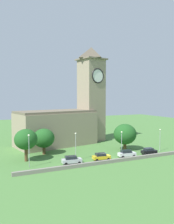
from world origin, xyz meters
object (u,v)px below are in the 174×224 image
object	(u,v)px
car_silver	(72,160)
streetlamp_central	(122,139)
streetlamp_west_end	(29,146)
car_black	(149,151)
streetlamp_east_mid	(160,136)
church	(69,115)
car_white	(127,154)
tree_by_tower	(44,138)
streetlamp_west_mid	(76,142)
tree_churchyard	(125,134)
tree_riverside_east	(26,139)
car_yellow	(101,157)

from	to	relation	value
car_silver	streetlamp_central	bearing A→B (deg)	7.61
streetlamp_west_end	car_black	bearing A→B (deg)	-3.30
streetlamp_central	streetlamp_east_mid	bearing A→B (deg)	-3.59
church	streetlamp_central	bearing A→B (deg)	-72.14
car_white	streetlamp_east_mid	world-z (taller)	streetlamp_east_mid
streetlamp_central	tree_by_tower	world-z (taller)	tree_by_tower
streetlamp_east_mid	tree_by_tower	bearing A→B (deg)	161.33
streetlamp_west_mid	car_white	bearing A→B (deg)	-11.52
streetlamp_central	tree_by_tower	bearing A→B (deg)	152.41
streetlamp_east_mid	tree_churchyard	xyz separation A→B (m)	(-8.17, 5.82, 0.32)
church	streetlamp_central	size ratio (longest dim) A/B	5.09
car_white	tree_riverside_east	size ratio (longest dim) A/B	0.61
streetlamp_west_mid	tree_riverside_east	world-z (taller)	tree_riverside_east
car_black	streetlamp_west_end	distance (m)	32.55
church	streetlamp_west_mid	bearing A→B (deg)	-106.81
car_yellow	streetlamp_central	distance (m)	8.33
streetlamp_west_mid	streetlamp_east_mid	xyz separation A→B (m)	(25.86, -1.23, -0.28)
tree_churchyard	tree_riverside_east	size ratio (longest dim) A/B	0.97
car_silver	streetlamp_west_mid	distance (m)	4.91
church	tree_by_tower	size ratio (longest dim) A/B	4.66
streetlamp_west_end	streetlamp_east_mid	xyz separation A→B (m)	(37.55, -0.25, -0.57)
car_white	car_silver	bearing A→B (deg)	179.12
car_silver	car_white	distance (m)	15.42
car_silver	tree_riverside_east	size ratio (longest dim) A/B	0.61
car_white	streetlamp_west_mid	distance (m)	14.10
car_yellow	streetlamp_east_mid	world-z (taller)	streetlamp_east_mid
car_yellow	tree_riverside_east	size ratio (longest dim) A/B	0.58
car_yellow	tree_churchyard	distance (m)	14.19
car_yellow	car_white	world-z (taller)	car_white
car_white	streetlamp_east_mid	distance (m)	13.07
car_white	tree_churchyard	world-z (taller)	tree_churchyard
car_black	streetlamp_central	bearing A→B (deg)	161.88
streetlamp_central	car_black	bearing A→B (deg)	-18.12
car_silver	car_white	world-z (taller)	car_silver
tree_riverside_east	streetlamp_east_mid	bearing A→B (deg)	-8.72
tree_by_tower	tree_churchyard	world-z (taller)	tree_churchyard
streetlamp_central	tree_churchyard	xyz separation A→B (m)	(4.47, 5.03, 0.29)
streetlamp_west_end	tree_churchyard	size ratio (longest dim) A/B	0.96
streetlamp_west_end	streetlamp_central	bearing A→B (deg)	1.24
church	tree_churchyard	size ratio (longest dim) A/B	4.28
streetlamp_west_end	tree_riverside_east	world-z (taller)	tree_riverside_east
tree_riverside_east	car_black	bearing A→B (deg)	-12.91
car_yellow	streetlamp_central	size ratio (longest dim) A/B	0.71
tree_by_tower	streetlamp_central	bearing A→B (deg)	-27.59
church	car_yellow	xyz separation A→B (m)	(-0.41, -23.32, -8.83)
car_white	tree_by_tower	world-z (taller)	tree_by_tower
car_white	car_black	xyz separation A→B (m)	(7.23, -0.12, -0.05)
streetlamp_west_mid	tree_riverside_east	xyz separation A→B (m)	(-11.34, 4.48, 0.75)
streetlamp_east_mid	streetlamp_west_mid	bearing A→B (deg)	177.29
car_silver	car_yellow	world-z (taller)	car_silver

